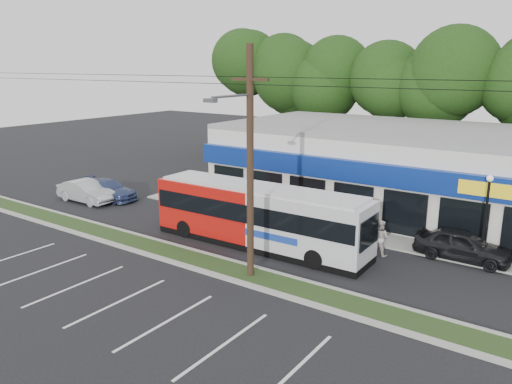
{
  "coord_description": "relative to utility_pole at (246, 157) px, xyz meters",
  "views": [
    {
      "loc": [
        15.0,
        -15.72,
        9.16
      ],
      "look_at": [
        0.5,
        5.0,
        2.71
      ],
      "focal_mm": 35.0,
      "sensor_mm": 36.0,
      "label": 1
    }
  ],
  "objects": [
    {
      "name": "car_dark",
      "position": [
        7.36,
        7.57,
        -4.65
      ],
      "size": [
        4.5,
        1.87,
        1.52
      ],
      "primitive_type": "imported",
      "rotation": [
        0.0,
        0.0,
        1.56
      ],
      "color": "black",
      "rests_on": "ground"
    },
    {
      "name": "grass_strip",
      "position": [
        -2.83,
        0.07,
        -5.35
      ],
      "size": [
        40.0,
        1.6,
        0.12
      ],
      "primitive_type": "cube",
      "color": "#1F3817",
      "rests_on": "ground"
    },
    {
      "name": "pedestrian_a",
      "position": [
        0.54,
        5.46,
        -4.51
      ],
      "size": [
        0.66,
        0.43,
        1.8
      ],
      "primitive_type": "imported",
      "rotation": [
        0.0,
        0.0,
        3.14
      ],
      "color": "silver",
      "rests_on": "ground"
    },
    {
      "name": "curb_north",
      "position": [
        -2.83,
        0.92,
        -5.34
      ],
      "size": [
        40.0,
        0.25,
        0.14
      ],
      "primitive_type": "cube",
      "color": "#9E9E93",
      "rests_on": "ground"
    },
    {
      "name": "curb_south",
      "position": [
        -2.83,
        -0.78,
        -5.34
      ],
      "size": [
        40.0,
        0.25,
        0.14
      ],
      "primitive_type": "cube",
      "color": "#9E9E93",
      "rests_on": "ground"
    },
    {
      "name": "strip_mall",
      "position": [
        2.67,
        14.99,
        -2.76
      ],
      "size": [
        25.0,
        12.55,
        5.3
      ],
      "color": "beige",
      "rests_on": "ground"
    },
    {
      "name": "lamp_post",
      "position": [
        8.17,
        7.87,
        -2.74
      ],
      "size": [
        0.3,
        0.3,
        4.25
      ],
      "color": "black",
      "rests_on": "ground"
    },
    {
      "name": "ground",
      "position": [
        -2.83,
        -0.93,
        -5.41
      ],
      "size": [
        120.0,
        120.0,
        0.0
      ],
      "primitive_type": "plane",
      "color": "black",
      "rests_on": "ground"
    },
    {
      "name": "metrobus",
      "position": [
        -1.78,
        3.57,
        -3.72
      ],
      "size": [
        11.94,
        2.75,
        3.2
      ],
      "rotation": [
        0.0,
        0.0,
        0.02
      ],
      "color": "#B4130D",
      "rests_on": "ground"
    },
    {
      "name": "utility_pole",
      "position": [
        0.0,
        0.0,
        0.0
      ],
      "size": [
        50.0,
        2.77,
        10.0
      ],
      "color": "black",
      "rests_on": "ground"
    },
    {
      "name": "car_blue",
      "position": [
        -15.83,
        5.14,
        -4.72
      ],
      "size": [
        4.87,
        2.25,
        1.38
      ],
      "primitive_type": "imported",
      "rotation": [
        0.0,
        0.0,
        1.64
      ],
      "color": "navy",
      "rests_on": "ground"
    },
    {
      "name": "tree_line",
      "position": [
        1.17,
        25.07,
        3.0
      ],
      "size": [
        46.76,
        6.76,
        11.83
      ],
      "color": "black",
      "rests_on": "ground"
    },
    {
      "name": "car_silver",
      "position": [
        -16.42,
        3.83,
        -4.66
      ],
      "size": [
        4.57,
        1.66,
        1.5
      ],
      "primitive_type": "imported",
      "rotation": [
        0.0,
        0.0,
        1.59
      ],
      "color": "#AFB1B8",
      "rests_on": "ground"
    },
    {
      "name": "sidewalk",
      "position": [
        2.17,
        8.07,
        -5.36
      ],
      "size": [
        32.0,
        2.2,
        0.1
      ],
      "primitive_type": "cube",
      "color": "#9E9E93",
      "rests_on": "ground"
    },
    {
      "name": "pedestrian_b",
      "position": [
        3.85,
        5.89,
        -4.51
      ],
      "size": [
        0.96,
        0.79,
        1.81
      ],
      "primitive_type": "imported",
      "rotation": [
        0.0,
        0.0,
        3.02
      ],
      "color": "beige",
      "rests_on": "ground"
    }
  ]
}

